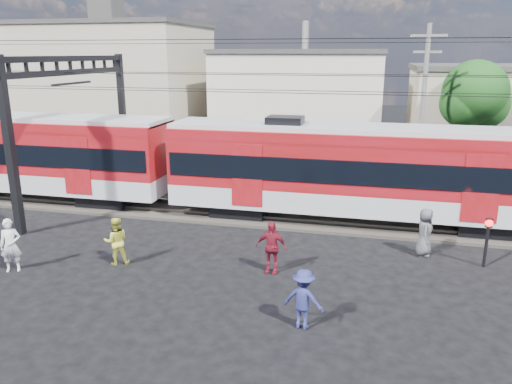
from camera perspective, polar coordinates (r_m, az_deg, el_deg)
ground at (r=14.99m, az=-2.33°, el=-12.45°), size 120.00×120.00×0.00m
track_bed at (r=22.16m, az=3.31°, el=-2.79°), size 70.00×3.40×0.12m
rail_near at (r=21.42m, az=2.95°, el=-3.11°), size 70.00×0.12×0.12m
rail_far at (r=22.83m, az=3.65°, el=-1.93°), size 70.00×0.12×0.12m
commuter_train at (r=21.23m, az=12.37°, el=2.60°), size 50.30×3.08×4.17m
catenary at (r=24.17m, az=-17.45°, el=10.38°), size 70.00×9.30×7.52m
building_west at (r=42.20m, az=-16.17°, el=11.76°), size 14.28×10.20×9.30m
building_midwest at (r=40.25m, az=5.49°, el=10.71°), size 12.24×12.24×7.30m
utility_pole_mid at (r=27.92m, az=18.54°, el=9.65°), size 1.80×0.24×8.50m
tree_near at (r=31.38m, az=24.00°, el=9.93°), size 3.82×3.64×6.72m
pedestrian_a at (r=18.48m, az=-26.25°, el=-5.48°), size 0.79×0.69×1.81m
pedestrian_b at (r=17.79m, az=-15.70°, el=-5.42°), size 1.02×0.96×1.68m
pedestrian_c at (r=13.41m, az=5.43°, el=-12.09°), size 1.17×0.81×1.66m
pedestrian_d at (r=16.48m, az=1.75°, el=-6.32°), size 1.07×0.49×1.79m
pedestrian_e at (r=18.85m, az=18.73°, el=-4.36°), size 0.60×0.88×1.75m
crossing_signal at (r=18.47m, az=24.96°, el=-4.33°), size 0.25×0.25×1.74m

